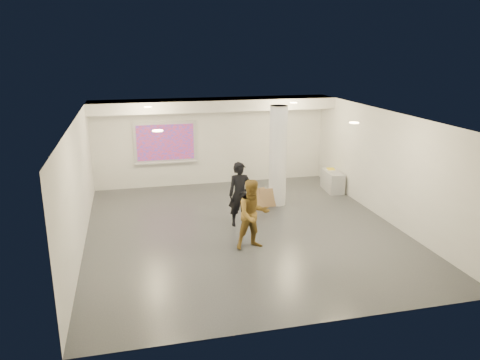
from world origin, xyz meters
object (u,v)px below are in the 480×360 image
object	(u,v)px
projection_screen	(165,143)
man	(253,214)
column	(278,156)
woman	(240,194)
credenza	(332,181)

from	to	relation	value
projection_screen	man	bearing A→B (deg)	-74.61
column	woman	size ratio (longest dim) A/B	1.73
projection_screen	man	size ratio (longest dim) A/B	1.25
credenza	woman	bearing A→B (deg)	-143.26
woman	column	bearing A→B (deg)	45.38
woman	man	bearing A→B (deg)	-90.12
column	projection_screen	size ratio (longest dim) A/B	1.43
column	credenza	xyz separation A→B (m)	(2.22, 0.88, -1.17)
credenza	man	distance (m)	5.40
projection_screen	credenza	distance (m)	5.73
projection_screen	credenza	size ratio (longest dim) A/B	1.86
man	credenza	bearing A→B (deg)	38.58
credenza	man	world-z (taller)	man
column	woman	world-z (taller)	column
credenza	man	xyz separation A→B (m)	(-3.78, -3.83, 0.51)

